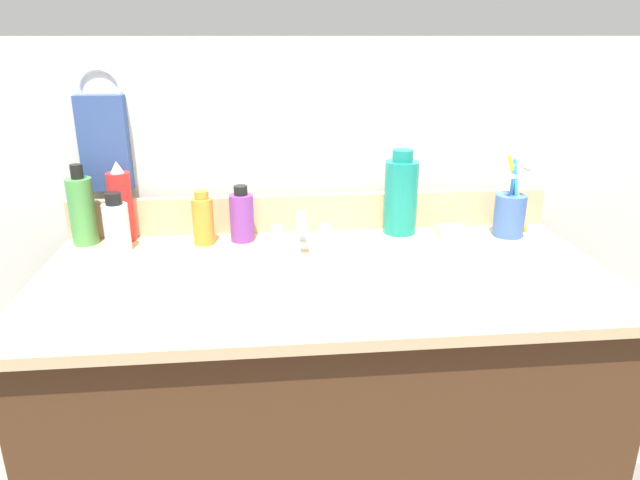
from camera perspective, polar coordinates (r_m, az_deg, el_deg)
The scene contains 16 objects.
vanity_cabinet at distance 1.41m, azimuth 0.49°, elevation -19.58°, with size 1.12×0.53×0.82m, color #4C2D19.
countertop at distance 1.19m, azimuth 0.55°, elevation -3.64°, with size 1.17×0.58×0.02m, color #D1B284.
backsplash at distance 1.43m, azimuth -0.66°, elevation 2.75°, with size 1.17×0.02×0.09m, color #D1B284.
back_wall at distance 1.57m, azimuth -0.83°, elevation -4.97°, with size 2.27×0.04×1.30m, color silver.
towel_ring at distance 1.46m, azimuth -20.84°, elevation 13.65°, with size 0.10×0.10×0.01m, color silver.
hand_towel at distance 1.45m, azimuth -20.45°, elevation 8.89°, with size 0.11×0.04×0.22m, color #334C8C.
sink_basin at distance 1.17m, azimuth -1.14°, elevation -5.25°, with size 0.38×0.38×0.11m.
faucet at distance 1.32m, azimuth -1.85°, elevation 0.54°, with size 0.16×0.10×0.08m.
bottle_gel_clear at distance 1.36m, azimuth -19.38°, elevation 1.38°, with size 0.06×0.06×0.13m.
bottle_mouthwash_teal at distance 1.41m, azimuth 7.96°, elevation 4.38°, with size 0.08×0.08×0.20m.
bottle_cream_purple at distance 1.36m, azimuth -7.70°, elevation 2.33°, with size 0.06×0.06×0.13m.
bottle_toner_green at distance 1.43m, azimuth -22.36°, elevation 2.77°, with size 0.06×0.06×0.19m.
bottle_oil_amber at distance 1.36m, azimuth -11.42°, elevation 1.99°, with size 0.05×0.05×0.13m.
bottle_spray_red at distance 1.42m, azimuth -18.97°, elevation 3.27°, with size 0.05×0.05×0.19m.
cup_blue_plastic at distance 1.46m, azimuth 18.19°, elevation 2.56°, with size 0.08×0.07×0.19m.
soap_bar at distance 1.43m, azimuth 12.69°, elevation 0.85°, with size 0.06×0.04×0.02m, color white.
Camera 1 is at (-0.12, -1.09, 1.30)m, focal length 32.54 mm.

